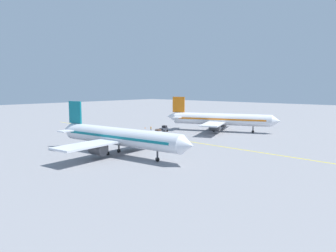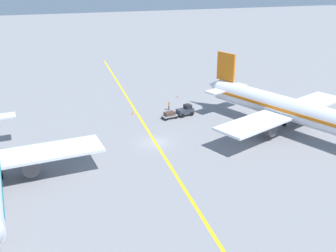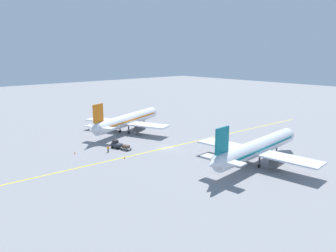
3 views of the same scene
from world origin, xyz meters
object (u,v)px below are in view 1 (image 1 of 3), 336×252
Objects in this scene: baggage_cart_trailing at (158,131)px; ground_crew_worker at (151,129)px; baggage_tug_dark at (164,129)px; traffic_cone_mid_apron at (135,133)px; airplane_at_gate at (220,119)px; airplane_adjacent_stand at (119,137)px; traffic_cone_near_nose at (145,128)px.

ground_crew_worker is at bearing -107.44° from baggage_cart_trailing.
baggage_cart_trailing is at bearing 11.77° from baggage_tug_dark.
baggage_cart_trailing is at bearing 142.94° from traffic_cone_mid_apron.
airplane_at_gate reaches higher than traffic_cone_mid_apron.
airplane_at_gate is at bearing 136.33° from baggage_tug_dark.
airplane_adjacent_stand reaches higher than ground_crew_worker.
ground_crew_worker reaches higher than traffic_cone_near_nose.
traffic_cone_mid_apron is (21.53, -15.68, -3.43)m from airplane_at_gate.
traffic_cone_near_nose is (10.35, -22.59, -3.43)m from airplane_at_gate.
airplane_at_gate is at bearing -175.16° from airplane_adjacent_stand.
airplane_at_gate reaches higher than baggage_tug_dark.
baggage_tug_dark reaches higher than baggage_cart_trailing.
airplane_at_gate is 12.07× the size of baggage_cart_trailing.
traffic_cone_mid_apron is (5.60, -4.23, -0.49)m from baggage_cart_trailing.
traffic_cone_near_nose is 13.14m from traffic_cone_mid_apron.
traffic_cone_near_nose is at bearing -65.38° from airplane_at_gate.
ground_crew_worker is (-1.37, -4.35, 0.15)m from baggage_cart_trailing.
airplane_adjacent_stand is 64.63× the size of traffic_cone_near_nose.
baggage_cart_trailing reaches higher than traffic_cone_near_nose.
traffic_cone_mid_apron is (11.18, 6.91, 0.00)m from traffic_cone_near_nose.
airplane_adjacent_stand reaches higher than baggage_tug_dark.
baggage_cart_trailing is (15.93, -11.45, -2.95)m from airplane_at_gate.
airplane_adjacent_stand is 64.63× the size of traffic_cone_mid_apron.
traffic_cone_mid_apron is at bearing -37.06° from baggage_cart_trailing.
baggage_cart_trailing is 1.69× the size of ground_crew_worker.
airplane_at_gate reaches higher than traffic_cone_near_nose.
ground_crew_worker reaches higher than traffic_cone_mid_apron.
baggage_cart_trailing is 5.15× the size of traffic_cone_near_nose.
baggage_cart_trailing is (-28.04, -15.17, -2.95)m from airplane_adjacent_stand.
airplane_at_gate is 62.15× the size of traffic_cone_mid_apron.
traffic_cone_mid_apron is at bearing -139.15° from airplane_adjacent_stand.
baggage_tug_dark is 4.12m from ground_crew_worker.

